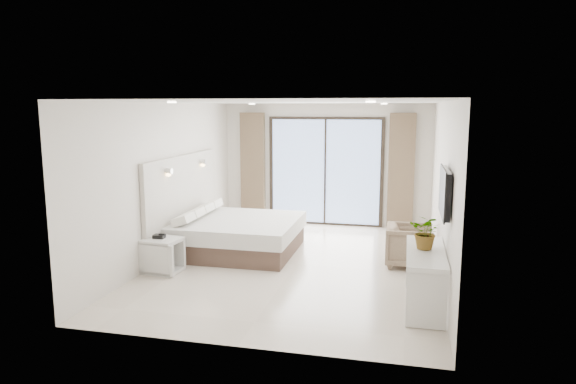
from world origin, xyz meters
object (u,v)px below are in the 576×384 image
at_px(bed, 237,235).
at_px(armchair, 410,244).
at_px(console_desk, 425,266).
at_px(nightstand, 161,255).

xyz_separation_m(bed, armchair, (3.08, -0.17, 0.06)).
bearing_deg(armchair, console_desk, -173.69).
xyz_separation_m(console_desk, armchair, (-0.19, 1.78, -0.18)).
bearing_deg(bed, nightstand, -119.48).
height_order(nightstand, armchair, armchair).
bearing_deg(armchair, bed, 87.04).
distance_m(nightstand, console_desk, 4.11).
height_order(console_desk, armchair, console_desk).
distance_m(nightstand, armchair, 4.06).
distance_m(bed, armchair, 3.08).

